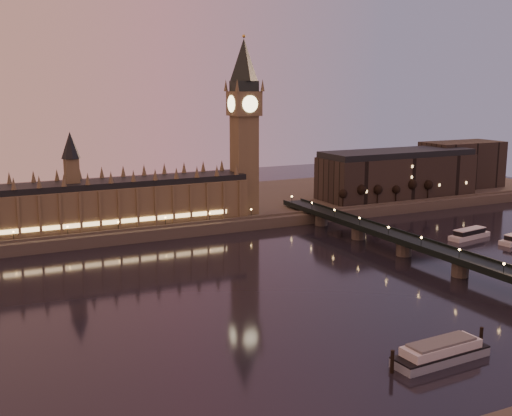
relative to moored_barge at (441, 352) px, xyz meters
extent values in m
plane|color=black|center=(-24.03, 82.43, -2.92)|extent=(700.00, 700.00, 0.00)
cube|color=#423D35|center=(5.97, 247.43, 0.08)|extent=(560.00, 130.00, 6.00)
cube|color=brown|center=(-64.03, 203.43, 14.08)|extent=(180.00, 26.00, 22.00)
cube|color=black|center=(-64.03, 203.43, 26.68)|extent=(180.00, 22.00, 3.20)
cube|color=#FFCC7F|center=(-64.03, 189.93, 8.08)|extent=(153.00, 0.25, 2.20)
cube|color=brown|center=(29.97, 203.43, 32.08)|extent=(13.00, 13.00, 58.00)
cube|color=brown|center=(29.97, 203.43, 68.08)|extent=(16.00, 16.00, 14.00)
cylinder|color=#FFEAA5|center=(29.97, 195.25, 68.08)|extent=(9.60, 0.35, 9.60)
cylinder|color=#FFEAA5|center=(21.79, 203.43, 68.08)|extent=(0.35, 9.60, 9.60)
cube|color=black|center=(29.97, 203.43, 78.08)|extent=(13.00, 13.00, 6.00)
cone|color=black|center=(29.97, 203.43, 93.08)|extent=(17.68, 17.68, 24.00)
sphere|color=gold|center=(29.97, 203.43, 106.08)|extent=(2.00, 2.00, 2.00)
cube|color=black|center=(67.97, 82.43, 5.08)|extent=(13.00, 260.00, 2.00)
cube|color=black|center=(61.67, 82.43, 6.58)|extent=(0.60, 260.00, 1.00)
cube|color=black|center=(74.27, 82.43, 6.58)|extent=(0.60, 260.00, 1.00)
cube|color=black|center=(147.97, 209.43, 17.08)|extent=(110.00, 36.00, 28.00)
cube|color=black|center=(147.97, 209.43, 33.08)|extent=(108.00, 34.00, 4.00)
cube|color=black|center=(217.97, 221.43, 20.08)|extent=(60.00, 30.00, 34.00)
cylinder|color=black|center=(90.97, 191.43, 7.65)|extent=(0.70, 0.70, 9.14)
sphere|color=black|center=(90.97, 191.43, 12.42)|extent=(6.09, 6.09, 6.09)
cylinder|color=black|center=(104.98, 191.43, 7.65)|extent=(0.70, 0.70, 9.14)
sphere|color=black|center=(104.98, 191.43, 12.42)|extent=(6.09, 6.09, 6.09)
cylinder|color=black|center=(118.99, 191.43, 7.65)|extent=(0.70, 0.70, 9.14)
sphere|color=black|center=(118.99, 191.43, 12.42)|extent=(6.09, 6.09, 6.09)
cylinder|color=black|center=(132.99, 191.43, 7.65)|extent=(0.70, 0.70, 9.14)
sphere|color=black|center=(132.99, 191.43, 12.42)|extent=(6.09, 6.09, 6.09)
cylinder|color=black|center=(147.00, 191.43, 7.65)|extent=(0.70, 0.70, 9.14)
sphere|color=black|center=(147.00, 191.43, 12.42)|extent=(6.09, 6.09, 6.09)
cylinder|color=black|center=(161.01, 191.43, 7.65)|extent=(0.70, 0.70, 9.14)
sphere|color=black|center=(161.01, 191.43, 12.42)|extent=(6.09, 6.09, 6.09)
cube|color=silver|center=(122.75, 114.00, -1.67)|extent=(28.11, 11.99, 2.50)
cube|color=black|center=(122.75, 114.00, 0.83)|extent=(20.90, 9.45, 2.50)
cube|color=silver|center=(122.75, 114.00, 2.30)|extent=(21.49, 9.84, 0.45)
cube|color=#8392A6|center=(0.00, -0.01, -1.60)|extent=(32.96, 10.89, 2.64)
cube|color=black|center=(0.00, -0.01, -0.02)|extent=(32.96, 10.89, 0.51)
cube|color=silver|center=(0.00, -0.01, 1.55)|extent=(26.82, 9.55, 2.64)
cube|color=#595B5E|center=(0.00, -0.01, 3.23)|extent=(22.70, 8.31, 0.71)
cylinder|color=black|center=(-18.26, 0.00, 0.54)|extent=(1.12, 1.12, 6.91)
cylinder|color=black|center=(18.26, 1.98, 0.54)|extent=(1.12, 1.12, 6.91)
camera|label=1|loc=(-130.13, -138.29, 79.69)|focal=45.00mm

